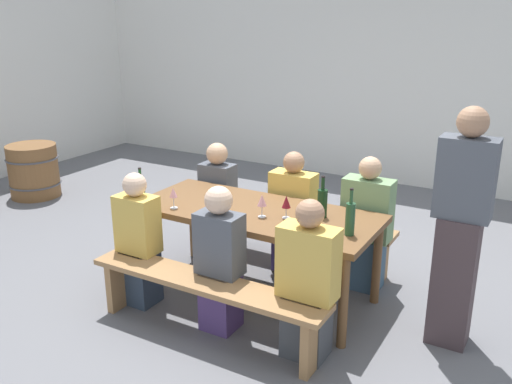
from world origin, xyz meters
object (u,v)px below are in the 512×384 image
object	(u,v)px
wine_bottle_0	(141,191)
wine_barrel	(34,171)
wine_glass_1	(286,203)
wine_bottle_2	(322,202)
wine_glass_2	(262,201)
seated_guest_far_0	(218,200)
wine_glass_0	(173,194)
seated_guest_near_0	(139,243)
bench_near	(205,292)
seated_guest_far_1	(293,216)
wine_bottle_1	(350,218)
standing_host	(459,234)
tasting_table	(256,219)
seated_guest_near_1	(220,262)
seated_guest_far_2	(366,228)
bench_far	(295,227)
seated_guest_near_2	(308,285)

from	to	relation	value
wine_bottle_0	wine_barrel	distance (m)	3.14
wine_glass_1	wine_bottle_2	bearing A→B (deg)	34.78
wine_glass_2	seated_guest_far_0	xyz separation A→B (m)	(-0.87, 0.69, -0.35)
wine_bottle_0	seated_guest_far_0	distance (m)	0.99
wine_glass_0	seated_guest_near_0	world-z (taller)	seated_guest_near_0
bench_near	wine_glass_2	xyz separation A→B (m)	(0.12, 0.61, 0.53)
seated_guest_near_0	seated_guest_far_1	distance (m)	1.39
wine_glass_1	wine_bottle_1	bearing A→B (deg)	-7.72
bench_near	standing_host	world-z (taller)	standing_host
wine_bottle_0	seated_guest_far_1	xyz separation A→B (m)	(0.93, 0.93, -0.35)
standing_host	wine_bottle_2	bearing A→B (deg)	-1.28
tasting_table	wine_glass_0	world-z (taller)	wine_glass_0
seated_guest_near_1	seated_guest_far_2	world-z (taller)	seated_guest_far_2
seated_guest_near_1	standing_host	size ratio (longest dim) A/B	0.65
wine_bottle_2	wine_glass_0	world-z (taller)	wine_bottle_2
wine_bottle_0	seated_guest_near_1	distance (m)	0.99
bench_far	wine_bottle_2	world-z (taller)	wine_bottle_2
tasting_table	wine_bottle_1	distance (m)	0.86
wine_glass_2	tasting_table	bearing A→B (deg)	135.93
wine_glass_1	wine_glass_2	size ratio (longest dim) A/B	0.99
seated_guest_near_0	standing_host	distance (m)	2.39
seated_guest_far_0	seated_guest_far_1	world-z (taller)	seated_guest_far_1
seated_guest_near_2	wine_glass_2	bearing A→B (deg)	52.87
wine_bottle_0	seated_guest_near_2	xyz separation A→B (m)	(1.61, -0.22, -0.33)
wine_glass_2	wine_bottle_1	bearing A→B (deg)	-0.14
tasting_table	seated_guest_far_2	xyz separation A→B (m)	(0.73, 0.57, -0.13)
bench_near	seated_guest_near_0	bearing A→B (deg)	168.52
bench_far	seated_guest_far_1	distance (m)	0.23
wine_glass_0	seated_guest_near_0	xyz separation A→B (m)	(-0.15, -0.28, -0.35)
bench_far	seated_guest_near_1	xyz separation A→B (m)	(0.03, -1.30, 0.18)
seated_guest_near_2	bench_far	bearing A→B (deg)	29.19
wine_bottle_0	wine_bottle_2	distance (m)	1.47
tasting_table	wine_glass_0	bearing A→B (deg)	-153.42
wine_bottle_0	wine_barrel	xyz separation A→B (m)	(-2.86, 1.19, -0.53)
seated_guest_near_2	wine_glass_1	bearing A→B (deg)	39.33
wine_glass_0	wine_bottle_2	bearing A→B (deg)	20.28
wine_barrel	seated_guest_near_2	bearing A→B (deg)	-17.59
wine_glass_1	seated_guest_near_1	world-z (taller)	seated_guest_near_1
tasting_table	bench_near	distance (m)	0.79
tasting_table	wine_bottle_1	size ratio (longest dim) A/B	5.69
tasting_table	seated_guest_near_2	bearing A→B (deg)	-38.37
seated_guest_near_1	bench_near	bearing A→B (deg)	168.99
wine_glass_0	wine_glass_1	world-z (taller)	wine_glass_1
tasting_table	bench_far	size ratio (longest dim) A/B	1.05
bench_near	wine_glass_1	world-z (taller)	wine_glass_1
wine_bottle_1	standing_host	distance (m)	0.73
bench_far	standing_host	world-z (taller)	standing_host
seated_guest_near_0	wine_barrel	xyz separation A→B (m)	(-3.00, 1.42, -0.19)
seated_guest_far_2	standing_host	size ratio (longest dim) A/B	0.68
bench_near	seated_guest_far_1	xyz separation A→B (m)	(0.05, 1.30, 0.17)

